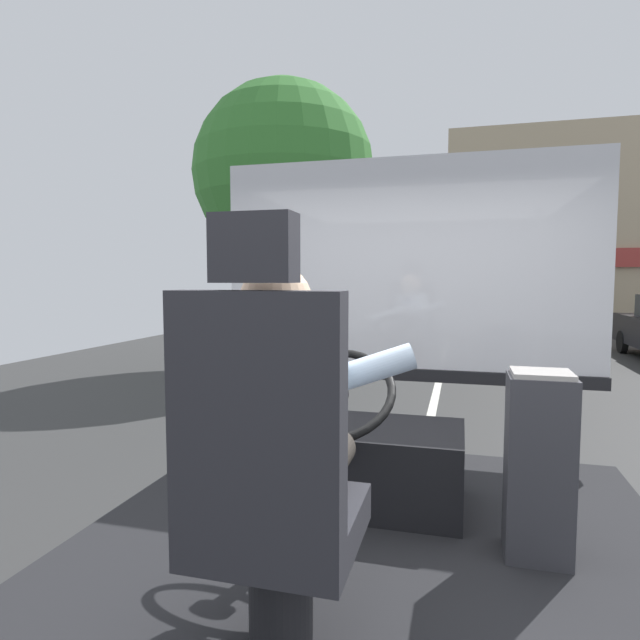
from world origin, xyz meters
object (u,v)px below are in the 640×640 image
object	(u,v)px
bus_driver	(282,417)
fare_box	(539,465)
driver_seat	(270,483)
steering_console	(353,460)

from	to	relation	value
bus_driver	fare_box	distance (m)	1.20
driver_seat	bus_driver	world-z (taller)	driver_seat
driver_seat	steering_console	size ratio (longest dim) A/B	1.20
driver_seat	fare_box	distance (m)	1.24
steering_console	fare_box	world-z (taller)	steering_console
bus_driver	fare_box	world-z (taller)	bus_driver
bus_driver	steering_console	size ratio (longest dim) A/B	0.71
driver_seat	fare_box	xyz separation A→B (m)	(0.84, 0.89, -0.18)
fare_box	steering_console	bearing A→B (deg)	159.41
steering_console	fare_box	bearing A→B (deg)	-20.59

